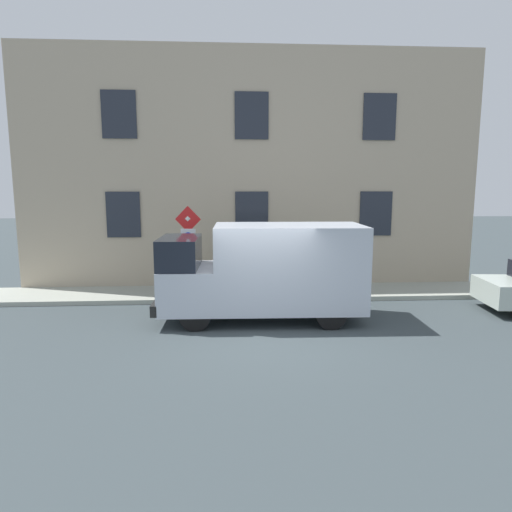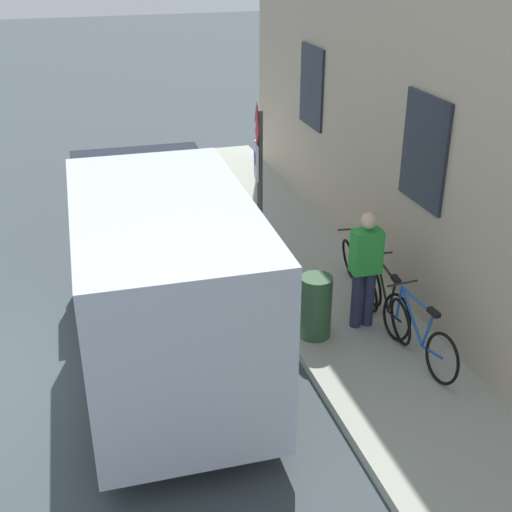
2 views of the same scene
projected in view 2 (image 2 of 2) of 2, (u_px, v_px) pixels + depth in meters
The scene contains 10 objects.
ground_plane at pixel (81, 368), 8.94m from camera, with size 80.00×80.00×0.00m, color #394346.
sidewalk_slab at pixel (347, 320), 9.89m from camera, with size 1.98×17.39×0.14m, color #A0A496.
building_facade at pixel (463, 38), 8.52m from camera, with size 0.75×15.39×7.97m.
sign_post_stacked at pixel (257, 163), 10.58m from camera, with size 0.19×0.55×2.65m.
delivery_van at pixel (161, 273), 8.51m from camera, with size 2.14×5.38×2.50m.
bicycle_blue at pixel (418, 334), 8.75m from camera, with size 0.46×1.71×0.89m.
bicycle_black at pixel (386, 300), 9.54m from camera, with size 0.46×1.71×0.89m.
bicycle_orange at pixel (359, 271), 10.34m from camera, with size 0.47×1.72×0.89m.
pedestrian at pixel (365, 266), 9.25m from camera, with size 0.41×0.27×1.72m.
litter_bin at pixel (316, 307), 9.22m from camera, with size 0.44×0.44×0.90m, color #2D5133.
Camera 2 is at (0.11, -7.75, 5.24)m, focal length 47.51 mm.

